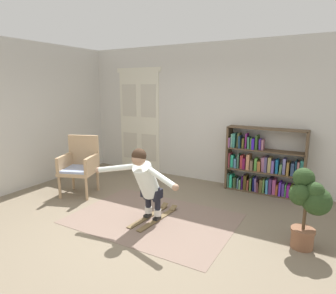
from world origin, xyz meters
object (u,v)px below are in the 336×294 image
(skis_pair, at_px, (154,217))
(potted_plant, at_px, (308,202))
(bookshelf, at_px, (262,167))
(person_skier, at_px, (146,179))
(wicker_chair, at_px, (80,164))

(skis_pair, bearing_deg, potted_plant, 7.01)
(skis_pair, bearing_deg, bookshelf, 58.99)
(potted_plant, xyz_separation_m, person_skier, (-2.13, -0.46, 0.08))
(wicker_chair, xyz_separation_m, person_skier, (1.80, -0.44, 0.11))
(wicker_chair, distance_m, potted_plant, 3.93)
(wicker_chair, height_order, person_skier, person_skier)
(skis_pair, relative_size, person_skier, 0.66)
(bookshelf, height_order, potted_plant, bookshelf)
(wicker_chair, bearing_deg, potted_plant, 0.29)
(potted_plant, bearing_deg, skis_pair, -172.99)
(bookshelf, relative_size, skis_pair, 1.48)
(wicker_chair, relative_size, skis_pair, 1.12)
(wicker_chair, bearing_deg, person_skier, -13.87)
(potted_plant, height_order, person_skier, person_skier)
(bookshelf, xyz_separation_m, wicker_chair, (-3.01, -1.75, 0.07))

